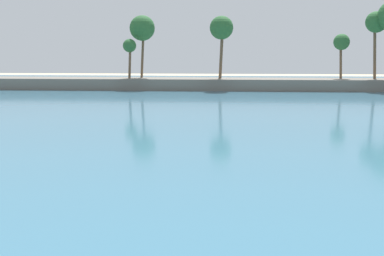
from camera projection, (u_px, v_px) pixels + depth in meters
The scene contains 2 objects.
sea at pixel (219, 100), 65.24m from camera, with size 220.00×111.29×0.06m, color #386B84.
palm_headland at pixel (234, 69), 80.04m from camera, with size 103.42×6.94×13.43m.
Camera 1 is at (1.20, -0.54, 6.56)m, focal length 48.80 mm.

